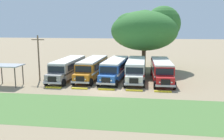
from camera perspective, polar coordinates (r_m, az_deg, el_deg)
ground_plane at (r=30.45m, az=-1.33°, el=-4.66°), size 220.00×220.00×0.00m
foreground_grass_strip at (r=23.83m, az=-4.12°, el=-8.99°), size 80.00×8.78×0.01m
parked_bus_slot_0 at (r=37.54m, az=-9.95°, el=0.53°), size 3.04×10.89×2.82m
parked_bus_slot_1 at (r=37.34m, az=-4.48°, el=0.60°), size 3.19×10.91×2.82m
parked_bus_slot_2 at (r=36.49m, az=0.70°, el=0.41°), size 3.35×10.94×2.82m
parked_bus_slot_3 at (r=36.36m, az=5.42°, el=0.32°), size 2.72×10.84×2.82m
parked_bus_slot_4 at (r=36.19m, az=11.11°, el=0.13°), size 3.02×10.88×2.82m
curb_wheelstop_0 at (r=32.40m, az=-13.10°, el=-3.87°), size 2.00×0.36×0.15m
curb_wheelstop_1 at (r=31.36m, az=-7.34°, el=-4.15°), size 2.00×0.36×0.15m
curb_wheelstop_2 at (r=30.66m, az=-1.26°, el=-4.40°), size 2.00×0.36×0.15m
curb_wheelstop_3 at (r=30.32m, az=5.04°, el=-4.61°), size 2.00×0.36×0.15m
curb_wheelstop_4 at (r=30.34m, az=11.41°, el=-4.77°), size 2.00×0.36×0.15m
broad_shade_tree at (r=45.19m, az=7.65°, el=9.23°), size 12.12×11.34×11.03m
utility_pole at (r=36.56m, az=-16.23°, el=2.93°), size 1.80×0.20×6.36m
waiting_shelter at (r=35.00m, az=-22.53°, el=0.63°), size 3.60×2.60×2.72m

